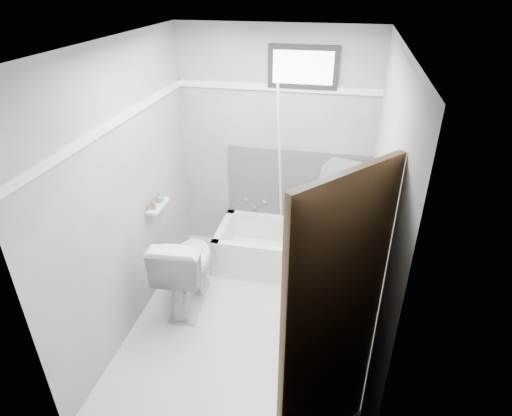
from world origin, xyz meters
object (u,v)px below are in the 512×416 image
(soap_bottle_b, at_px, (159,197))
(toilet, at_px, (186,267))
(door, at_px, (380,382))
(bathtub, at_px, (288,249))
(soap_bottle_a, at_px, (153,204))
(office_chair, at_px, (325,215))

(soap_bottle_b, bearing_deg, toilet, -40.06)
(door, height_order, soap_bottle_b, door)
(bathtub, relative_size, soap_bottle_b, 15.63)
(soap_bottle_a, relative_size, soap_bottle_b, 1.14)
(door, distance_m, soap_bottle_a, 2.49)
(door, xyz_separation_m, soap_bottle_b, (-1.92, 1.72, -0.04))
(office_chair, xyz_separation_m, door, (0.40, -2.26, 0.36))
(bathtub, height_order, soap_bottle_b, soap_bottle_b)
(bathtub, xyz_separation_m, toilet, (-0.85, -0.76, 0.19))
(toilet, bearing_deg, soap_bottle_b, -44.49)
(soap_bottle_b, bearing_deg, door, -41.83)
(bathtub, distance_m, toilet, 1.16)
(soap_bottle_a, bearing_deg, toilet, -21.97)
(toilet, height_order, door, door)
(toilet, bearing_deg, office_chair, -150.46)
(soap_bottle_a, xyz_separation_m, soap_bottle_b, (0.00, 0.14, -0.01))
(toilet, height_order, soap_bottle_b, soap_bottle_b)
(soap_bottle_b, bearing_deg, soap_bottle_a, -90.00)
(toilet, bearing_deg, soap_bottle_a, -26.40)
(toilet, height_order, soap_bottle_a, soap_bottle_a)
(soap_bottle_a, bearing_deg, soap_bottle_b, 90.00)
(bathtub, xyz_separation_m, soap_bottle_b, (-1.17, -0.49, 0.75))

